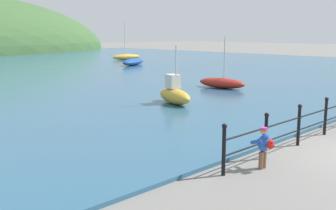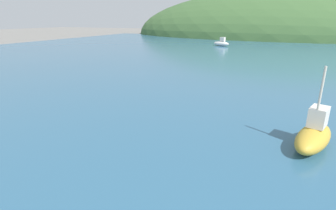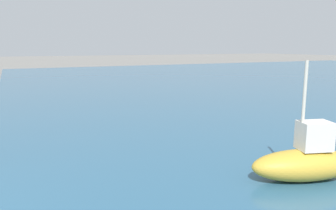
{
  "view_description": "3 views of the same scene",
  "coord_description": "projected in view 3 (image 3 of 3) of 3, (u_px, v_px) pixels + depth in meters",
  "views": [
    {
      "loc": [
        -10.58,
        -3.7,
        3.19
      ],
      "look_at": [
        -3.2,
        3.87,
        1.24
      ],
      "focal_mm": 42.0,
      "sensor_mm": 36.0,
      "label": 1
    },
    {
      "loc": [
        0.43,
        -0.12,
        3.89
      ],
      "look_at": [
        -2.87,
        7.33,
        1.2
      ],
      "focal_mm": 28.0,
      "sensor_mm": 36.0,
      "label": 2
    },
    {
      "loc": [
        6.24,
        2.82,
        2.93
      ],
      "look_at": [
        -3.02,
        7.29,
        1.08
      ],
      "focal_mm": 35.0,
      "sensor_mm": 36.0,
      "label": 3
    }
  ],
  "objects": [
    {
      "name": "boat_far_left",
      "position": [
        306.0,
        161.0,
        6.95
      ],
      "size": [
        1.5,
        2.49,
        2.55
      ],
      "color": "gold",
      "rests_on": "water"
    }
  ]
}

